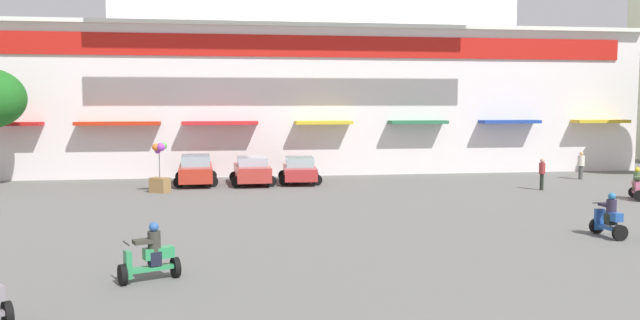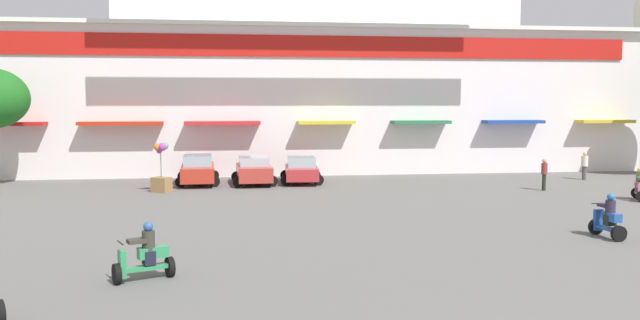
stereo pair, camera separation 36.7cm
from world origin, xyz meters
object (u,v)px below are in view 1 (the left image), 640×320
object	(u,v)px
parked_car_2	(299,170)
parked_car_1	(252,170)
pedestrian_1	(542,172)
balloon_vendor_cart	(160,172)
scooter_rider_2	(150,257)
parked_car_0	(196,170)
scooter_rider_0	(609,218)
pedestrian_0	(581,164)
scooter_rider_4	(637,186)

from	to	relation	value
parked_car_2	parked_car_1	bearing A→B (deg)	-174.11
pedestrian_1	parked_car_1	bearing A→B (deg)	163.27
balloon_vendor_cart	parked_car_1	bearing A→B (deg)	28.14
scooter_rider_2	parked_car_1	bearing A→B (deg)	80.17
parked_car_0	balloon_vendor_cart	world-z (taller)	balloon_vendor_cart
parked_car_0	scooter_rider_0	xyz separation A→B (m)	(14.37, -15.87, -0.16)
parked_car_0	balloon_vendor_cart	distance (m)	3.43
pedestrian_0	pedestrian_1	world-z (taller)	pedestrian_1
scooter_rider_2	balloon_vendor_cart	xyz separation A→B (m)	(-1.47, 15.97, 0.42)
parked_car_1	pedestrian_0	world-z (taller)	pedestrian_0
balloon_vendor_cart	scooter_rider_0	bearing A→B (deg)	-38.82
parked_car_0	pedestrian_0	xyz separation A→B (m)	(22.23, -0.99, 0.11)
parked_car_2	balloon_vendor_cart	distance (m)	7.84
parked_car_0	parked_car_2	size ratio (longest dim) A/B	1.17
scooter_rider_4	scooter_rider_2	bearing A→B (deg)	-153.23
pedestrian_0	parked_car_1	bearing A→B (deg)	178.59
parked_car_0	parked_car_1	size ratio (longest dim) A/B	1.18
scooter_rider_0	parked_car_1	bearing A→B (deg)	126.36
scooter_rider_4	parked_car_0	bearing A→B (deg)	157.33
pedestrian_0	parked_car_2	bearing A→B (deg)	177.41
parked_car_1	parked_car_2	world-z (taller)	parked_car_1
parked_car_2	pedestrian_0	bearing A→B (deg)	-2.59
scooter_rider_2	pedestrian_0	bearing A→B (deg)	38.83
parked_car_2	scooter_rider_0	distance (m)	17.86
scooter_rider_2	balloon_vendor_cart	distance (m)	16.05
parked_car_1	scooter_rider_0	size ratio (longest dim) A/B	2.56
scooter_rider_2	scooter_rider_0	bearing A→B (deg)	12.14
scooter_rider_4	parked_car_1	bearing A→B (deg)	155.24
scooter_rider_0	pedestrian_1	xyz separation A→B (m)	(3.36, 10.95, 0.31)
parked_car_0	scooter_rider_4	world-z (taller)	parked_car_0
parked_car_1	pedestrian_1	world-z (taller)	pedestrian_1
parked_car_0	scooter_rider_2	distance (m)	18.99
pedestrian_1	scooter_rider_0	bearing A→B (deg)	-107.07
parked_car_0	parked_car_1	world-z (taller)	parked_car_0
scooter_rider_4	balloon_vendor_cart	xyz separation A→B (m)	(-22.13, 5.55, 0.40)
scooter_rider_0	scooter_rider_2	bearing A→B (deg)	-167.86
scooter_rider_2	parked_car_0	bearing A→B (deg)	89.59
scooter_rider_2	scooter_rider_4	size ratio (longest dim) A/B	1.04
scooter_rider_0	scooter_rider_2	world-z (taller)	scooter_rider_0
balloon_vendor_cart	scooter_rider_2	bearing A→B (deg)	-84.74
scooter_rider_0	balloon_vendor_cart	size ratio (longest dim) A/B	0.60
parked_car_2	scooter_rider_0	world-z (taller)	scooter_rider_0
parked_car_2	scooter_rider_0	bearing A→B (deg)	-61.04
scooter_rider_4	balloon_vendor_cart	world-z (taller)	balloon_vendor_cart
balloon_vendor_cart	scooter_rider_4	bearing A→B (deg)	-14.09
parked_car_0	parked_car_2	xyz separation A→B (m)	(5.72, -0.24, -0.07)
scooter_rider_2	pedestrian_1	bearing A→B (deg)	38.21
pedestrian_0	parked_car_0	bearing A→B (deg)	177.45
parked_car_0	parked_car_1	bearing A→B (deg)	-9.60
scooter_rider_0	parked_car_2	bearing A→B (deg)	118.96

